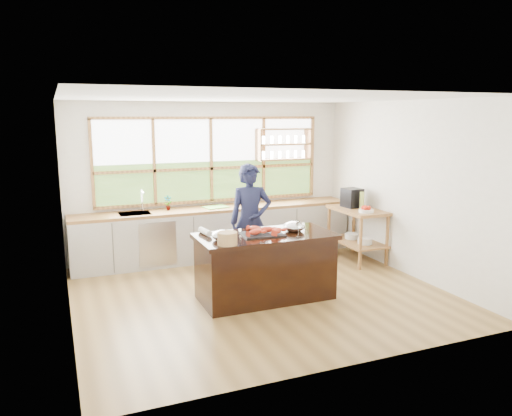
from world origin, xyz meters
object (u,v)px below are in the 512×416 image
island (265,266)px  wicker_basket (227,238)px  espresso_machine (352,198)px  cook (251,221)px

island → wicker_basket: wicker_basket is taller
island → espresso_machine: 2.61m
espresso_machine → wicker_basket: 3.26m
wicker_basket → cook: bearing=57.3°
espresso_machine → island: bearing=-155.2°
espresso_machine → cook: bearing=-175.4°
island → cook: (0.15, 0.92, 0.43)m
island → wicker_basket: size_ratio=7.46×
island → cook: size_ratio=1.05×
wicker_basket → island: bearing=26.2°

